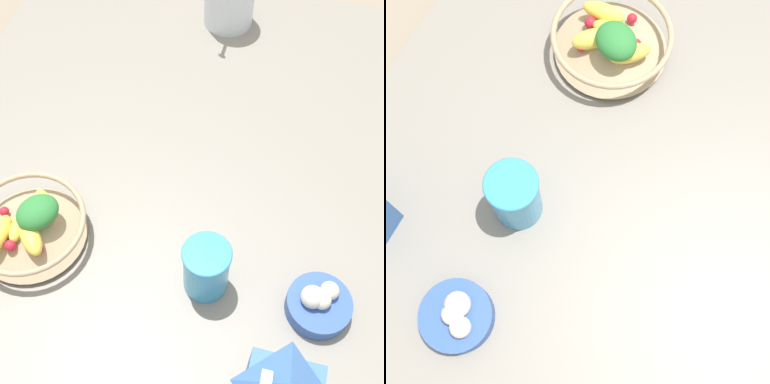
% 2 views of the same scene
% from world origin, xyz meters
% --- Properties ---
extents(ground_plane, '(6.00, 6.00, 0.00)m').
position_xyz_m(ground_plane, '(0.00, 0.00, 0.00)').
color(ground_plane, gray).
extents(countertop, '(1.11, 1.11, 0.04)m').
position_xyz_m(countertop, '(0.00, 0.00, 0.02)').
color(countertop, gray).
rests_on(countertop, ground_plane).
extents(fruit_bowl, '(0.20, 0.20, 0.09)m').
position_xyz_m(fruit_bowl, '(0.23, -0.26, 0.08)').
color(fruit_bowl, tan).
rests_on(fruit_bowl, countertop).
extents(drinking_cup, '(0.08, 0.08, 0.11)m').
position_xyz_m(drinking_cup, '(0.24, 0.05, 0.10)').
color(drinking_cup, '#3893C6').
rests_on(drinking_cup, countertop).
extents(garlic_bowl, '(0.10, 0.10, 0.06)m').
position_xyz_m(garlic_bowl, '(0.23, 0.23, 0.06)').
color(garlic_bowl, '#3356A3').
rests_on(garlic_bowl, countertop).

